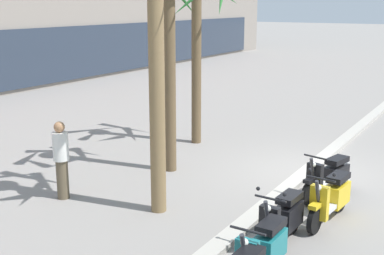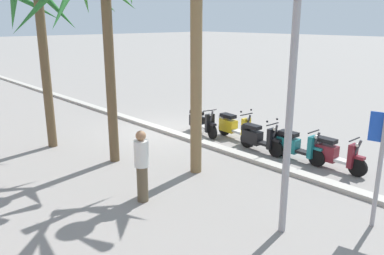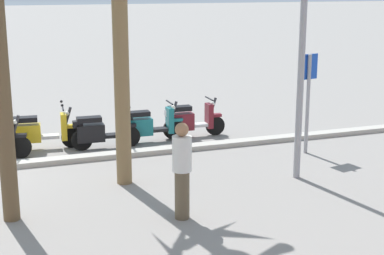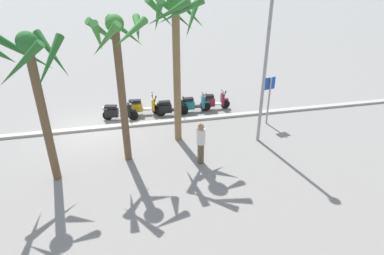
{
  "view_description": "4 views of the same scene",
  "coord_description": "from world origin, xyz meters",
  "px_view_note": "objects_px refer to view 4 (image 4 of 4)",
  "views": [
    {
      "loc": [
        -11.86,
        -3.8,
        4.16
      ],
      "look_at": [
        -1.26,
        2.59,
        1.13
      ],
      "focal_mm": 47.47,
      "sensor_mm": 36.0,
      "label": 1
    },
    {
      "loc": [
        -11.32,
        8.82,
        4.12
      ],
      "look_at": [
        -2.86,
        1.1,
        0.95
      ],
      "focal_mm": 36.21,
      "sensor_mm": 36.0,
      "label": 2
    },
    {
      "loc": [
        -1.22,
        13.17,
        4.04
      ],
      "look_at": [
        -4.95,
        2.86,
        1.32
      ],
      "focal_mm": 54.95,
      "sensor_mm": 36.0,
      "label": 3
    },
    {
      "loc": [
        -1.63,
        14.47,
        6.88
      ],
      "look_at": [
        -4.11,
        3.51,
        1.36
      ],
      "focal_mm": 29.51,
      "sensor_mm": 36.0,
      "label": 4
    }
  ],
  "objects_px": {
    "scooter_black_far_back": "(170,108)",
    "street_lamp": "(267,47)",
    "palm_tree_far_corner": "(118,53)",
    "palm_tree_by_mall_entrance": "(34,73)",
    "scooter_black_mid_front": "(117,112)",
    "pedestrian_strolling_near_curb": "(201,143)",
    "scooter_yellow_last_in_row": "(141,107)",
    "crossing_sign": "(269,95)",
    "scooter_teal_mid_centre": "(193,104)",
    "palm_tree_near_sign": "(176,32)",
    "scooter_maroon_tail_end": "(213,102)"
  },
  "relations": [
    {
      "from": "palm_tree_far_corner",
      "to": "pedestrian_strolling_near_curb",
      "type": "height_order",
      "value": "palm_tree_far_corner"
    },
    {
      "from": "street_lamp",
      "to": "scooter_yellow_last_in_row",
      "type": "bearing_deg",
      "value": -39.46
    },
    {
      "from": "scooter_yellow_last_in_row",
      "to": "palm_tree_far_corner",
      "type": "bearing_deg",
      "value": 78.58
    },
    {
      "from": "scooter_teal_mid_centre",
      "to": "palm_tree_by_mall_entrance",
      "type": "bearing_deg",
      "value": 37.85
    },
    {
      "from": "palm_tree_near_sign",
      "to": "scooter_black_mid_front",
      "type": "bearing_deg",
      "value": -46.18
    },
    {
      "from": "scooter_teal_mid_centre",
      "to": "pedestrian_strolling_near_curb",
      "type": "relative_size",
      "value": 1.01
    },
    {
      "from": "scooter_black_mid_front",
      "to": "crossing_sign",
      "type": "bearing_deg",
      "value": 164.32
    },
    {
      "from": "scooter_maroon_tail_end",
      "to": "street_lamp",
      "type": "height_order",
      "value": "street_lamp"
    },
    {
      "from": "palm_tree_by_mall_entrance",
      "to": "pedestrian_strolling_near_curb",
      "type": "xyz_separation_m",
      "value": [
        -5.48,
        0.18,
        -3.09
      ]
    },
    {
      "from": "scooter_maroon_tail_end",
      "to": "palm_tree_far_corner",
      "type": "distance_m",
      "value": 7.49
    },
    {
      "from": "palm_tree_far_corner",
      "to": "crossing_sign",
      "type": "bearing_deg",
      "value": -164.72
    },
    {
      "from": "scooter_teal_mid_centre",
      "to": "palm_tree_by_mall_entrance",
      "type": "xyz_separation_m",
      "value": [
        6.31,
        4.9,
        3.55
      ]
    },
    {
      "from": "scooter_yellow_last_in_row",
      "to": "street_lamp",
      "type": "height_order",
      "value": "street_lamp"
    },
    {
      "from": "scooter_black_mid_front",
      "to": "pedestrian_strolling_near_curb",
      "type": "xyz_separation_m",
      "value": [
        -3.19,
        4.93,
        0.48
      ]
    },
    {
      "from": "scooter_maroon_tail_end",
      "to": "palm_tree_by_mall_entrance",
      "type": "xyz_separation_m",
      "value": [
        7.48,
        5.03,
        3.54
      ]
    },
    {
      "from": "scooter_black_mid_front",
      "to": "street_lamp",
      "type": "xyz_separation_m",
      "value": [
        -6.2,
        3.65,
        3.78
      ]
    },
    {
      "from": "scooter_black_far_back",
      "to": "palm_tree_by_mall_entrance",
      "type": "relative_size",
      "value": 0.32
    },
    {
      "from": "palm_tree_near_sign",
      "to": "palm_tree_by_mall_entrance",
      "type": "bearing_deg",
      "value": 21.91
    },
    {
      "from": "palm_tree_near_sign",
      "to": "palm_tree_far_corner",
      "type": "relative_size",
      "value": 1.1
    },
    {
      "from": "street_lamp",
      "to": "scooter_black_far_back",
      "type": "bearing_deg",
      "value": -46.12
    },
    {
      "from": "scooter_black_mid_front",
      "to": "palm_tree_by_mall_entrance",
      "type": "height_order",
      "value": "palm_tree_by_mall_entrance"
    },
    {
      "from": "scooter_black_far_back",
      "to": "palm_tree_by_mall_entrance",
      "type": "height_order",
      "value": "palm_tree_by_mall_entrance"
    },
    {
      "from": "palm_tree_far_corner",
      "to": "pedestrian_strolling_near_curb",
      "type": "relative_size",
      "value": 3.27
    },
    {
      "from": "palm_tree_far_corner",
      "to": "palm_tree_by_mall_entrance",
      "type": "xyz_separation_m",
      "value": [
        2.68,
        0.79,
        -0.35
      ]
    },
    {
      "from": "crossing_sign",
      "to": "palm_tree_by_mall_entrance",
      "type": "height_order",
      "value": "palm_tree_by_mall_entrance"
    },
    {
      "from": "scooter_yellow_last_in_row",
      "to": "street_lamp",
      "type": "distance_m",
      "value": 7.42
    },
    {
      "from": "palm_tree_by_mall_entrance",
      "to": "pedestrian_strolling_near_curb",
      "type": "bearing_deg",
      "value": 178.16
    },
    {
      "from": "scooter_black_mid_front",
      "to": "street_lamp",
      "type": "bearing_deg",
      "value": 149.55
    },
    {
      "from": "crossing_sign",
      "to": "street_lamp",
      "type": "xyz_separation_m",
      "value": [
        1.14,
        1.58,
        2.72
      ]
    },
    {
      "from": "scooter_teal_mid_centre",
      "to": "crossing_sign",
      "type": "xyz_separation_m",
      "value": [
        -3.33,
        2.21,
        1.05
      ]
    },
    {
      "from": "scooter_teal_mid_centre",
      "to": "crossing_sign",
      "type": "bearing_deg",
      "value": 146.42
    },
    {
      "from": "scooter_yellow_last_in_row",
      "to": "palm_tree_near_sign",
      "type": "bearing_deg",
      "value": 113.54
    },
    {
      "from": "crossing_sign",
      "to": "pedestrian_strolling_near_curb",
      "type": "xyz_separation_m",
      "value": [
        4.16,
        2.87,
        -0.59
      ]
    },
    {
      "from": "scooter_black_mid_front",
      "to": "scooter_black_far_back",
      "type": "bearing_deg",
      "value": 179.27
    },
    {
      "from": "street_lamp",
      "to": "scooter_teal_mid_centre",
      "type": "bearing_deg",
      "value": -60.03
    },
    {
      "from": "scooter_maroon_tail_end",
      "to": "scooter_black_mid_front",
      "type": "bearing_deg",
      "value": 3.05
    },
    {
      "from": "pedestrian_strolling_near_curb",
      "to": "scooter_maroon_tail_end",
      "type": "bearing_deg",
      "value": -110.97
    },
    {
      "from": "scooter_black_far_back",
      "to": "street_lamp",
      "type": "relative_size",
      "value": 0.25
    },
    {
      "from": "crossing_sign",
      "to": "scooter_black_far_back",
      "type": "bearing_deg",
      "value": -23.72
    },
    {
      "from": "scooter_maroon_tail_end",
      "to": "pedestrian_strolling_near_curb",
      "type": "relative_size",
      "value": 1.0
    },
    {
      "from": "crossing_sign",
      "to": "palm_tree_far_corner",
      "type": "bearing_deg",
      "value": 15.28
    },
    {
      "from": "crossing_sign",
      "to": "pedestrian_strolling_near_curb",
      "type": "distance_m",
      "value": 5.09
    },
    {
      "from": "scooter_black_far_back",
      "to": "palm_tree_near_sign",
      "type": "bearing_deg",
      "value": 88.41
    },
    {
      "from": "scooter_yellow_last_in_row",
      "to": "pedestrian_strolling_near_curb",
      "type": "height_order",
      "value": "pedestrian_strolling_near_curb"
    },
    {
      "from": "scooter_yellow_last_in_row",
      "to": "pedestrian_strolling_near_curb",
      "type": "xyz_separation_m",
      "value": [
        -1.92,
        5.35,
        0.46
      ]
    },
    {
      "from": "scooter_maroon_tail_end",
      "to": "palm_tree_near_sign",
      "type": "distance_m",
      "value": 5.86
    },
    {
      "from": "scooter_yellow_last_in_row",
      "to": "scooter_black_mid_front",
      "type": "height_order",
      "value": "scooter_yellow_last_in_row"
    },
    {
      "from": "pedestrian_strolling_near_curb",
      "to": "street_lamp",
      "type": "relative_size",
      "value": 0.25
    },
    {
      "from": "street_lamp",
      "to": "scooter_maroon_tail_end",
      "type": "bearing_deg",
      "value": -75.41
    },
    {
      "from": "palm_tree_near_sign",
      "to": "street_lamp",
      "type": "bearing_deg",
      "value": 166.08
    }
  ]
}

